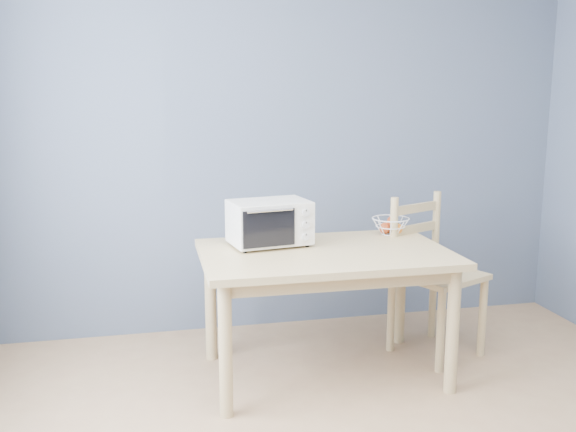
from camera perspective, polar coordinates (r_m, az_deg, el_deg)
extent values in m
cube|color=slate|center=(4.41, -0.07, 6.65)|extent=(4.00, 0.01, 2.60)
cube|color=tan|center=(3.65, 3.32, -3.38)|extent=(1.40, 0.90, 0.04)
cylinder|color=tan|center=(3.31, -5.58, -11.84)|extent=(0.07, 0.07, 0.71)
cylinder|color=tan|center=(3.65, 14.42, -9.88)|extent=(0.07, 0.07, 0.71)
cylinder|color=tan|center=(4.00, -6.89, -7.76)|extent=(0.07, 0.07, 0.71)
cylinder|color=tan|center=(4.29, 9.95, -6.54)|extent=(0.07, 0.07, 0.71)
cube|color=white|center=(3.73, -1.67, -0.52)|extent=(0.49, 0.37, 0.25)
cube|color=black|center=(3.71, -2.53, -0.63)|extent=(0.33, 0.30, 0.20)
cube|color=black|center=(3.57, -1.69, -1.10)|extent=(0.30, 0.06, 0.21)
cylinder|color=silver|center=(3.53, -1.60, 0.47)|extent=(0.27, 0.06, 0.01)
cube|color=white|center=(3.65, 1.50, -0.76)|extent=(0.12, 0.03, 0.23)
cylinder|color=black|center=(3.59, -3.86, -3.16)|extent=(0.02, 0.02, 0.02)
cylinder|color=black|center=(3.73, 1.71, -2.63)|extent=(0.02, 0.02, 0.02)
cylinder|color=black|center=(3.81, -4.95, -2.37)|extent=(0.02, 0.02, 0.02)
cylinder|color=black|center=(3.93, 0.36, -1.89)|extent=(0.02, 0.02, 0.02)
cylinder|color=silver|center=(3.63, 1.58, 0.28)|extent=(0.05, 0.02, 0.04)
cylinder|color=silver|center=(3.64, 1.58, -0.80)|extent=(0.05, 0.02, 0.04)
cylinder|color=silver|center=(3.66, 1.57, -1.87)|extent=(0.05, 0.02, 0.04)
torus|color=white|center=(4.06, 9.11, -0.21)|extent=(0.30, 0.30, 0.01)
torus|color=white|center=(4.07, 9.09, -0.90)|extent=(0.23, 0.23, 0.01)
torus|color=white|center=(4.08, 9.07, -1.59)|extent=(0.14, 0.14, 0.01)
sphere|color=red|center=(4.07, 8.62, -1.08)|extent=(0.07, 0.07, 0.07)
sphere|color=orange|center=(4.07, 9.66, -1.14)|extent=(0.07, 0.07, 0.07)
sphere|color=#F1AA5D|center=(4.11, 8.91, -0.99)|extent=(0.07, 0.07, 0.07)
sphere|color=red|center=(4.06, 9.25, -0.47)|extent=(0.07, 0.07, 0.07)
cube|color=tan|center=(4.11, 13.21, -5.11)|extent=(0.62, 0.62, 0.03)
cylinder|color=tan|center=(3.93, 13.41, -9.98)|extent=(0.05, 0.05, 0.50)
cylinder|color=tan|center=(4.23, 16.90, -8.63)|extent=(0.05, 0.05, 0.50)
cylinder|color=tan|center=(4.17, 9.15, -8.54)|extent=(0.05, 0.05, 0.50)
cylinder|color=tan|center=(4.46, 12.73, -7.39)|extent=(0.05, 0.05, 0.50)
cylinder|color=tan|center=(4.03, 9.36, -1.85)|extent=(0.05, 0.05, 0.50)
cylinder|color=tan|center=(4.33, 13.01, -1.12)|extent=(0.05, 0.05, 0.50)
cube|color=tan|center=(4.20, 11.20, -2.88)|extent=(0.37, 0.18, 0.06)
cube|color=tan|center=(4.17, 11.27, -1.10)|extent=(0.37, 0.18, 0.06)
cube|color=tan|center=(4.15, 11.34, 0.69)|extent=(0.37, 0.18, 0.06)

